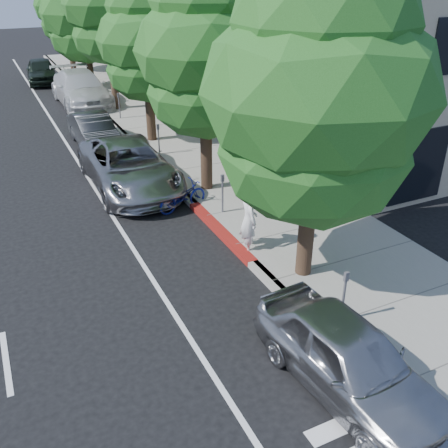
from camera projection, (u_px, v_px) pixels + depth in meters
ground at (236, 249)px, 14.01m from camera, size 120.00×120.00×0.00m
sidewalk at (199, 150)px, 21.24m from camera, size 4.60×56.00×0.15m
curb at (147, 158)px, 20.36m from camera, size 0.30×56.00×0.15m
curb_red_segment at (220, 231)px, 14.77m from camera, size 0.32×4.00×0.15m
storefront_building at (243, 30)px, 30.45m from camera, size 10.00×36.00×7.00m
street_tree_0 at (318, 96)px, 10.63m from camera, size 5.13×5.13×7.63m
street_tree_1 at (205, 53)px, 15.39m from camera, size 4.38×4.38×7.48m
street_tree_2 at (145, 42)px, 20.35m from camera, size 4.03×4.03×6.87m
street_tree_3 at (107, 6)px, 24.69m from camera, size 4.42×4.42×8.26m
street_tree_4 at (83, 14)px, 29.85m from camera, size 5.17×5.17×7.42m
street_tree_5 at (65, 7)px, 34.63m from camera, size 4.29×4.29×7.20m
cyclist at (249, 220)px, 13.44m from camera, size 0.56×0.77×1.96m
bicycle at (182, 196)px, 16.03m from camera, size 1.87×1.04×0.93m
silver_suv at (129, 166)px, 17.48m from camera, size 2.68×5.79×1.61m
dark_sedan at (94, 131)px, 21.53m from camera, size 1.56×4.22×1.38m
white_pickup at (81, 89)px, 27.88m from camera, size 2.64×6.30×1.82m
dark_suv_far at (41, 71)px, 33.20m from camera, size 2.21×4.72×1.56m
near_car_a at (348, 358)px, 9.09m from camera, size 2.03×4.35×1.44m
pedestrian at (184, 101)px, 24.81m from camera, size 0.87×0.68×1.77m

